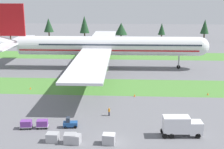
{
  "coord_description": "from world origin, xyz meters",
  "views": [
    {
      "loc": [
        2.71,
        -47.38,
        24.11
      ],
      "look_at": [
        -1.56,
        28.77,
        4.0
      ],
      "focal_mm": 50.16,
      "sensor_mm": 36.0,
      "label": 1
    }
  ],
  "objects_px": {
    "cargo_dolly_lead": "(42,123)",
    "taxiway_marker_1": "(208,94)",
    "uld_container_1": "(70,138)",
    "airliner": "(101,46)",
    "ground_crew_marshaller": "(109,111)",
    "taxiway_marker_0": "(30,88)",
    "uld_container_2": "(109,139)",
    "taxiway_marker_2": "(135,95)",
    "catering_truck": "(181,125)",
    "uld_container_3": "(74,139)",
    "uld_container_0": "(53,137)",
    "baggage_tug": "(70,123)",
    "cargo_dolly_second": "(26,124)"
  },
  "relations": [
    {
      "from": "cargo_dolly_lead",
      "to": "uld_container_2",
      "type": "relative_size",
      "value": 1.18
    },
    {
      "from": "taxiway_marker_2",
      "to": "uld_container_3",
      "type": "bearing_deg",
      "value": -112.64
    },
    {
      "from": "taxiway_marker_2",
      "to": "catering_truck",
      "type": "bearing_deg",
      "value": -69.6
    },
    {
      "from": "airliner",
      "to": "taxiway_marker_0",
      "type": "relative_size",
      "value": 152.83
    },
    {
      "from": "cargo_dolly_second",
      "to": "taxiway_marker_0",
      "type": "distance_m",
      "value": 24.64
    },
    {
      "from": "catering_truck",
      "to": "uld_container_3",
      "type": "distance_m",
      "value": 18.37
    },
    {
      "from": "baggage_tug",
      "to": "taxiway_marker_0",
      "type": "relative_size",
      "value": 4.97
    },
    {
      "from": "uld_container_1",
      "to": "taxiway_marker_1",
      "type": "xyz_separation_m",
      "value": [
        28.7,
        26.52,
        -0.52
      ]
    },
    {
      "from": "taxiway_marker_0",
      "to": "cargo_dolly_lead",
      "type": "bearing_deg",
      "value": -67.72
    },
    {
      "from": "cargo_dolly_lead",
      "to": "cargo_dolly_second",
      "type": "bearing_deg",
      "value": -90.0
    },
    {
      "from": "cargo_dolly_lead",
      "to": "uld_container_3",
      "type": "bearing_deg",
      "value": 44.24
    },
    {
      "from": "taxiway_marker_0",
      "to": "taxiway_marker_1",
      "type": "bearing_deg",
      "value": -3.05
    },
    {
      "from": "cargo_dolly_lead",
      "to": "uld_container_0",
      "type": "bearing_deg",
      "value": 24.84
    },
    {
      "from": "catering_truck",
      "to": "uld_container_2",
      "type": "height_order",
      "value": "catering_truck"
    },
    {
      "from": "cargo_dolly_lead",
      "to": "taxiway_marker_1",
      "type": "relative_size",
      "value": 3.94
    },
    {
      "from": "catering_truck",
      "to": "uld_container_0",
      "type": "height_order",
      "value": "catering_truck"
    },
    {
      "from": "baggage_tug",
      "to": "taxiway_marker_0",
      "type": "height_order",
      "value": "baggage_tug"
    },
    {
      "from": "cargo_dolly_lead",
      "to": "uld_container_1",
      "type": "distance_m",
      "value": 8.27
    },
    {
      "from": "uld_container_0",
      "to": "taxiway_marker_1",
      "type": "distance_m",
      "value": 41.11
    },
    {
      "from": "uld_container_1",
      "to": "catering_truck",
      "type": "bearing_deg",
      "value": 11.13
    },
    {
      "from": "taxiway_marker_2",
      "to": "cargo_dolly_lead",
      "type": "bearing_deg",
      "value": -132.12
    },
    {
      "from": "airliner",
      "to": "catering_truck",
      "type": "xyz_separation_m",
      "value": [
        18.28,
        -49.31,
        -5.45
      ]
    },
    {
      "from": "catering_truck",
      "to": "ground_crew_marshaller",
      "type": "relative_size",
      "value": 4.07
    },
    {
      "from": "cargo_dolly_lead",
      "to": "taxiway_marker_1",
      "type": "height_order",
      "value": "cargo_dolly_lead"
    },
    {
      "from": "taxiway_marker_1",
      "to": "uld_container_1",
      "type": "bearing_deg",
      "value": -137.26
    },
    {
      "from": "uld_container_0",
      "to": "taxiway_marker_2",
      "type": "xyz_separation_m",
      "value": [
        13.94,
        24.08,
        -0.47
      ]
    },
    {
      "from": "ground_crew_marshaller",
      "to": "taxiway_marker_1",
      "type": "bearing_deg",
      "value": 94.59
    },
    {
      "from": "taxiway_marker_0",
      "to": "taxiway_marker_1",
      "type": "height_order",
      "value": "taxiway_marker_1"
    },
    {
      "from": "catering_truck",
      "to": "taxiway_marker_1",
      "type": "xyz_separation_m",
      "value": [
        10.04,
        22.85,
        -1.65
      ]
    },
    {
      "from": "cargo_dolly_lead",
      "to": "airliner",
      "type": "bearing_deg",
      "value": 165.51
    },
    {
      "from": "taxiway_marker_2",
      "to": "taxiway_marker_1",
      "type": "bearing_deg",
      "value": 6.7
    },
    {
      "from": "baggage_tug",
      "to": "taxiway_marker_1",
      "type": "height_order",
      "value": "baggage_tug"
    },
    {
      "from": "cargo_dolly_lead",
      "to": "cargo_dolly_second",
      "type": "relative_size",
      "value": 1.0
    },
    {
      "from": "baggage_tug",
      "to": "uld_container_3",
      "type": "bearing_deg",
      "value": 10.37
    },
    {
      "from": "uld_container_3",
      "to": "uld_container_1",
      "type": "bearing_deg",
      "value": 173.46
    },
    {
      "from": "airliner",
      "to": "ground_crew_marshaller",
      "type": "distance_m",
      "value": 41.65
    },
    {
      "from": "airliner",
      "to": "ground_crew_marshaller",
      "type": "height_order",
      "value": "airliner"
    },
    {
      "from": "baggage_tug",
      "to": "taxiway_marker_1",
      "type": "xyz_separation_m",
      "value": [
        29.87,
        20.42,
        -0.52
      ]
    },
    {
      "from": "uld_container_2",
      "to": "taxiway_marker_1",
      "type": "relative_size",
      "value": 3.34
    },
    {
      "from": "taxiway_marker_1",
      "to": "taxiway_marker_2",
      "type": "relative_size",
      "value": 1.03
    },
    {
      "from": "catering_truck",
      "to": "taxiway_marker_0",
      "type": "distance_m",
      "value": 42.68
    },
    {
      "from": "uld_container_1",
      "to": "taxiway_marker_2",
      "type": "relative_size",
      "value": 3.44
    },
    {
      "from": "baggage_tug",
      "to": "cargo_dolly_second",
      "type": "distance_m",
      "value": 7.93
    },
    {
      "from": "uld_container_0",
      "to": "catering_truck",
      "type": "bearing_deg",
      "value": 8.73
    },
    {
      "from": "catering_truck",
      "to": "taxiway_marker_1",
      "type": "height_order",
      "value": "catering_truck"
    },
    {
      "from": "ground_crew_marshaller",
      "to": "taxiway_marker_1",
      "type": "distance_m",
      "value": 27.16
    },
    {
      "from": "uld_container_2",
      "to": "cargo_dolly_second",
      "type": "bearing_deg",
      "value": 161.8
    },
    {
      "from": "uld_container_2",
      "to": "uld_container_3",
      "type": "bearing_deg",
      "value": -178.06
    },
    {
      "from": "ground_crew_marshaller",
      "to": "taxiway_marker_2",
      "type": "bearing_deg",
      "value": 129.35
    },
    {
      "from": "taxiway_marker_2",
      "to": "uld_container_0",
      "type": "bearing_deg",
      "value": -120.06
    }
  ]
}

